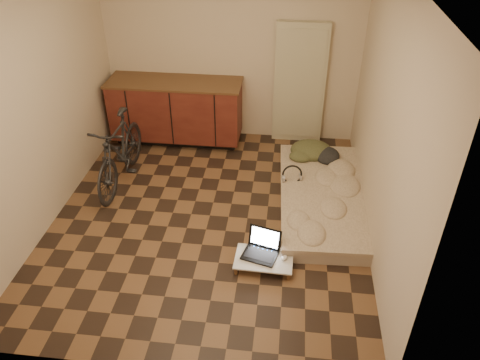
# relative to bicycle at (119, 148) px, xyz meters

# --- Properties ---
(room_shell) EXTENTS (3.50, 4.00, 2.60)m
(room_shell) POSITION_rel_bicycle_xyz_m (1.20, -0.57, 0.81)
(room_shell) COLOR brown
(room_shell) RESTS_ON ground
(cabinets) EXTENTS (1.84, 0.62, 0.91)m
(cabinets) POSITION_rel_bicycle_xyz_m (0.45, 1.14, -0.03)
(cabinets) COLOR black
(cabinets) RESTS_ON ground
(appliance_panel) EXTENTS (0.70, 0.10, 1.70)m
(appliance_panel) POSITION_rel_bicycle_xyz_m (2.15, 1.37, 0.36)
(appliance_panel) COLOR beige
(appliance_panel) RESTS_ON ground
(bicycle) EXTENTS (0.48, 1.53, 0.98)m
(bicycle) POSITION_rel_bicycle_xyz_m (0.00, 0.00, 0.00)
(bicycle) COLOR black
(bicycle) RESTS_ON ground
(futon) EXTENTS (1.10, 2.15, 0.18)m
(futon) POSITION_rel_bicycle_xyz_m (2.50, -0.18, -0.40)
(futon) COLOR #B3A18F
(futon) RESTS_ON ground
(clothing_pile) EXTENTS (0.60, 0.51, 0.23)m
(clothing_pile) POSITION_rel_bicycle_xyz_m (2.40, 0.64, -0.20)
(clothing_pile) COLOR #3F4327
(clothing_pile) RESTS_ON futon
(headphones) EXTENTS (0.30, 0.28, 0.18)m
(headphones) POSITION_rel_bicycle_xyz_m (2.12, 0.00, -0.22)
(headphones) COLOR black
(headphones) RESTS_ON futon
(lap_desk) EXTENTS (0.59, 0.39, 0.10)m
(lap_desk) POSITION_rel_bicycle_xyz_m (1.88, -1.30, -0.41)
(lap_desk) COLOR brown
(lap_desk) RESTS_ON ground
(laptop) EXTENTS (0.41, 0.38, 0.23)m
(laptop) POSITION_rel_bicycle_xyz_m (1.85, -1.22, -0.35)
(laptop) COLOR black
(laptop) RESTS_ON lap_desk
(mouse) EXTENTS (0.08, 0.10, 0.03)m
(mouse) POSITION_rel_bicycle_xyz_m (2.08, -1.28, -0.38)
(mouse) COLOR silver
(mouse) RESTS_ON lap_desk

